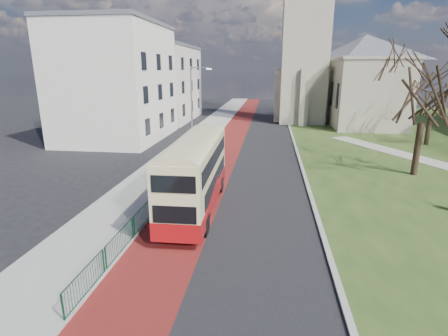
% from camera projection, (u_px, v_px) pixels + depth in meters
% --- Properties ---
extents(ground, '(160.00, 160.00, 0.00)m').
position_uv_depth(ground, '(203.00, 223.00, 18.45)').
color(ground, black).
rests_on(ground, ground).
extents(road_carriageway, '(9.00, 120.00, 0.01)m').
position_uv_depth(road_carriageway, '(252.00, 145.00, 37.34)').
color(road_carriageway, black).
rests_on(road_carriageway, ground).
extents(bus_lane, '(3.40, 120.00, 0.01)m').
position_uv_depth(bus_lane, '(227.00, 145.00, 37.67)').
color(bus_lane, '#591414').
rests_on(bus_lane, ground).
extents(pavement_west, '(4.00, 120.00, 0.12)m').
position_uv_depth(pavement_west, '(192.00, 143.00, 38.13)').
color(pavement_west, gray).
rests_on(pavement_west, ground).
extents(kerb_west, '(0.25, 120.00, 0.13)m').
position_uv_depth(kerb_west, '(210.00, 144.00, 37.88)').
color(kerb_west, '#999993').
rests_on(kerb_west, ground).
extents(kerb_east, '(0.25, 80.00, 0.13)m').
position_uv_depth(kerb_east, '(294.00, 142.00, 38.65)').
color(kerb_east, '#999993').
rests_on(kerb_east, ground).
extents(pedestrian_railing, '(0.07, 24.00, 1.12)m').
position_uv_depth(pedestrian_railing, '(169.00, 187.00, 22.48)').
color(pedestrian_railing, '#0D3D22').
rests_on(pedestrian_railing, ground).
extents(gothic_church, '(16.38, 18.00, 40.00)m').
position_uv_depth(gothic_church, '(338.00, 31.00, 49.54)').
color(gothic_church, gray).
rests_on(gothic_church, ground).
extents(street_block_near, '(10.30, 14.30, 13.00)m').
position_uv_depth(street_block_near, '(117.00, 82.00, 39.41)').
color(street_block_near, silver).
rests_on(street_block_near, ground).
extents(street_block_far, '(10.30, 16.30, 11.50)m').
position_uv_depth(street_block_far, '(160.00, 83.00, 54.88)').
color(street_block_far, beige).
rests_on(street_block_far, ground).
extents(streetlamp, '(2.13, 0.18, 8.00)m').
position_uv_depth(streetlamp, '(193.00, 103.00, 34.91)').
color(streetlamp, gray).
rests_on(streetlamp, pavement_west).
extents(bus, '(2.50, 9.90, 4.11)m').
position_uv_depth(bus, '(195.00, 171.00, 19.59)').
color(bus, maroon).
rests_on(bus, ground).
extents(winter_tree_near, '(7.50, 7.50, 10.27)m').
position_uv_depth(winter_tree_near, '(428.00, 79.00, 24.95)').
color(winter_tree_near, black).
rests_on(winter_tree_near, grass_green).
extents(winter_tree_far, '(5.48, 5.48, 7.78)m').
position_uv_depth(winter_tree_far, '(434.00, 94.00, 36.15)').
color(winter_tree_far, black).
rests_on(winter_tree_far, grass_green).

